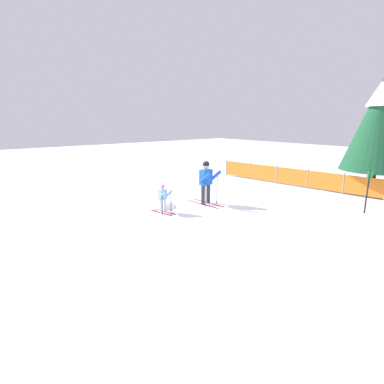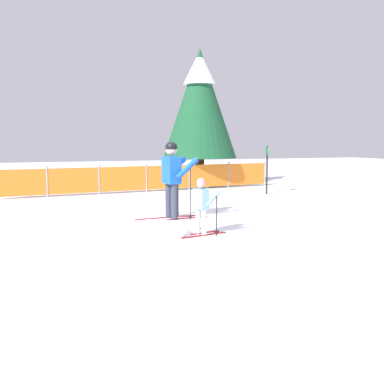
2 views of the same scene
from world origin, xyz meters
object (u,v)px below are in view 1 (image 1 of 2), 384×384
Objects in this scene: skier_adult at (206,179)px; conifer_far at (379,122)px; skier_child at (163,196)px; safety_fence at (307,179)px; trail_marker at (368,187)px.

conifer_far is at bearing 58.35° from skier_adult.
conifer_far is (3.49, 8.50, 2.51)m from skier_child.
trail_marker is at bearing -31.12° from safety_fence.
skier_child is at bearing -98.11° from skier_adult.
trail_marker reaches higher than skier_child.
trail_marker is (3.37, -2.03, 0.47)m from safety_fence.
trail_marker is at bearing 37.13° from skier_child.
conifer_far reaches higher than skier_adult.
skier_child is at bearing -98.74° from safety_fence.
skier_adult is 1.09× the size of trail_marker.
trail_marker reaches higher than safety_fence.
skier_adult is at bearing -117.10° from conifer_far.
skier_adult reaches higher than skier_child.
skier_adult is at bearing -141.53° from trail_marker.
trail_marker is (4.39, 3.49, -0.06)m from skier_adult.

